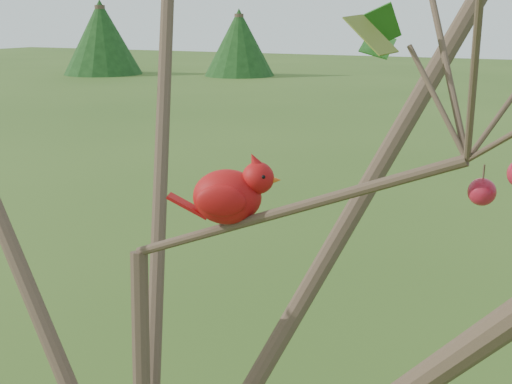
% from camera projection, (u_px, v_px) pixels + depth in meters
% --- Properties ---
extents(crabapple_tree, '(2.35, 2.05, 2.95)m').
position_uv_depth(crabapple_tree, '(126.00, 185.00, 1.06)').
color(crabapple_tree, '#3C2D20').
rests_on(crabapple_tree, ground).
extents(cardinal, '(0.19, 0.13, 0.14)m').
position_uv_depth(cardinal, '(231.00, 194.00, 1.10)').
color(cardinal, red).
rests_on(cardinal, ground).
extents(distant_trees, '(38.83, 9.63, 3.13)m').
position_uv_depth(distant_trees, '(463.00, 43.00, 23.40)').
color(distant_trees, '#3C2D20').
rests_on(distant_trees, ground).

